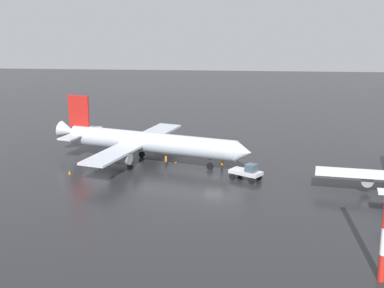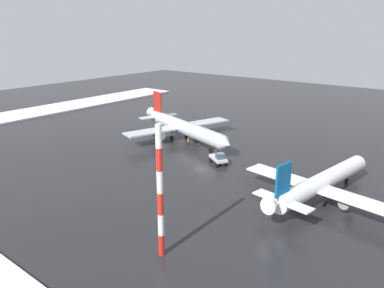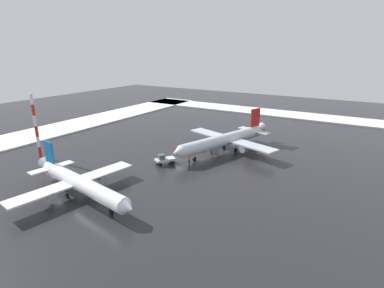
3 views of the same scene
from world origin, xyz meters
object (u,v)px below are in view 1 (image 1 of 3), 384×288
Objects in this scene: traffic_cone_mid_line at (70,172)px; traffic_cone_wingtip_side at (120,149)px; ground_crew_by_nose_gear at (222,164)px; ground_crew_beside_wing at (166,161)px; traffic_cone_near_nose at (176,161)px; airplane_parked_portside at (147,142)px; pushback_tug at (247,172)px.

traffic_cone_mid_line and traffic_cone_wingtip_side have the same top height.
ground_crew_by_nose_gear is 22.77m from traffic_cone_mid_line.
traffic_cone_wingtip_side is at bearing -52.24° from ground_crew_beside_wing.
traffic_cone_mid_line is at bearing -154.89° from traffic_cone_near_nose.
traffic_cone_near_nose is at bearing -128.19° from ground_crew_beside_wing.
traffic_cone_wingtip_side is at bearing 96.25° from ground_crew_by_nose_gear.
ground_crew_by_nose_gear reaches higher than traffic_cone_near_nose.
airplane_parked_portside is at bearing 109.82° from ground_crew_by_nose_gear.
airplane_parked_portside is 59.19× the size of traffic_cone_mid_line.
traffic_cone_mid_line is (-15.10, -7.08, 0.00)m from traffic_cone_near_nose.
pushback_tug is at bearing -9.89° from airplane_parked_portside.
airplane_parked_portside is 17.76m from pushback_tug.
pushback_tug is 5.90m from ground_crew_by_nose_gear.
airplane_parked_portside is 59.19× the size of traffic_cone_wingtip_side.
airplane_parked_portside reaches higher than traffic_cone_wingtip_side.
ground_crew_beside_wing reaches higher than traffic_cone_wingtip_side.
traffic_cone_mid_line is (-13.80, -4.92, -0.70)m from ground_crew_beside_wing.
traffic_cone_mid_line is at bearing -128.12° from airplane_parked_portside.
traffic_cone_near_nose is (-7.38, 3.49, -0.70)m from ground_crew_by_nose_gear.
ground_crew_beside_wing is 8.78m from ground_crew_by_nose_gear.
airplane_parked_portside is at bearing -41.74° from ground_crew_beside_wing.
airplane_parked_portside is at bearing 178.80° from traffic_cone_near_nose.
ground_crew_beside_wing is (-12.39, 5.90, -0.31)m from pushback_tug.
traffic_cone_mid_line is at bearing -109.60° from traffic_cone_wingtip_side.
traffic_cone_near_nose is 12.21m from traffic_cone_wingtip_side.
traffic_cone_wingtip_side is (-8.87, 8.92, -0.70)m from ground_crew_beside_wing.
traffic_cone_wingtip_side is at bearing 178.17° from pushback_tug.
airplane_parked_portside is 13.09m from traffic_cone_mid_line.
traffic_cone_near_nose is 16.68m from traffic_cone_mid_line.
ground_crew_by_nose_gear is 20.34m from traffic_cone_wingtip_side.
pushback_tug is 9.19× the size of traffic_cone_wingtip_side.
pushback_tug is (15.65, -8.16, -1.99)m from airplane_parked_portside.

